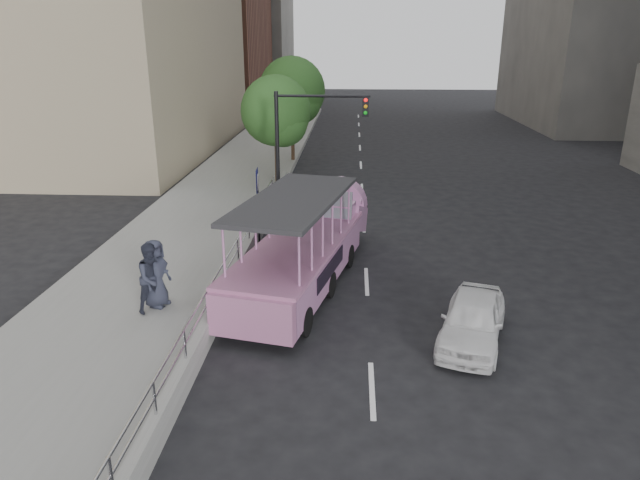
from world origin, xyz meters
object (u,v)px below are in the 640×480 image
(street_tree_far, at_px, (294,93))
(traffic_signal, at_px, (304,131))
(duck_boat, at_px, (307,247))
(pedestrian_mid, at_px, (153,278))
(car, at_px, (473,320))
(parking_sign, at_px, (258,198))
(pedestrian_far, at_px, (156,273))
(street_tree_near, at_px, (278,114))

(street_tree_far, bearing_deg, traffic_signal, -81.57)
(duck_boat, bearing_deg, traffic_signal, 95.43)
(traffic_signal, bearing_deg, pedestrian_mid, -105.19)
(car, relative_size, pedestrian_mid, 1.88)
(parking_sign, bearing_deg, pedestrian_far, -107.33)
(car, distance_m, pedestrian_mid, 8.47)
(pedestrian_far, xyz_separation_m, parking_sign, (1.87, 5.99, 0.54))
(pedestrian_far, xyz_separation_m, street_tree_far, (1.74, 20.62, 3.05))
(car, distance_m, street_tree_far, 22.94)
(traffic_signal, distance_m, street_tree_far, 9.57)
(pedestrian_far, relative_size, street_tree_far, 0.30)
(pedestrian_mid, bearing_deg, parking_sign, 22.66)
(pedestrian_far, height_order, traffic_signal, traffic_signal)
(pedestrian_mid, bearing_deg, street_tree_near, 33.21)
(pedestrian_far, bearing_deg, pedestrian_mid, -158.17)
(parking_sign, relative_size, street_tree_far, 0.45)
(parking_sign, distance_m, street_tree_near, 8.86)
(pedestrian_mid, distance_m, traffic_signal, 12.12)
(car, xyz_separation_m, street_tree_far, (-6.69, 21.63, 3.69))
(duck_boat, xyz_separation_m, traffic_signal, (-0.81, 8.48, 2.36))
(traffic_signal, bearing_deg, street_tree_far, 98.43)
(duck_boat, height_order, traffic_signal, traffic_signal)
(street_tree_near, xyz_separation_m, street_tree_far, (0.20, 6.00, 0.49))
(car, bearing_deg, parking_sign, 150.77)
(street_tree_near, bearing_deg, duck_boat, -78.59)
(street_tree_near, relative_size, street_tree_far, 0.89)
(pedestrian_mid, relative_size, pedestrian_far, 1.01)
(pedestrian_far, bearing_deg, car, -78.23)
(pedestrian_mid, distance_m, street_tree_far, 21.22)
(parking_sign, bearing_deg, traffic_signal, 76.28)
(parking_sign, relative_size, traffic_signal, 0.56)
(duck_boat, height_order, pedestrian_far, duck_boat)
(car, relative_size, street_tree_near, 0.64)
(pedestrian_far, xyz_separation_m, traffic_signal, (3.14, 11.19, 2.24))
(pedestrian_mid, distance_m, street_tree_near, 15.22)
(car, xyz_separation_m, pedestrian_mid, (-8.41, 0.71, 0.65))
(car, distance_m, street_tree_near, 17.38)
(traffic_signal, xyz_separation_m, street_tree_near, (-1.60, 3.43, 0.32))
(street_tree_near, bearing_deg, parking_sign, -87.82)
(duck_boat, distance_m, car, 5.85)
(street_tree_far, bearing_deg, car, -72.82)
(street_tree_near, bearing_deg, traffic_signal, -65.02)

